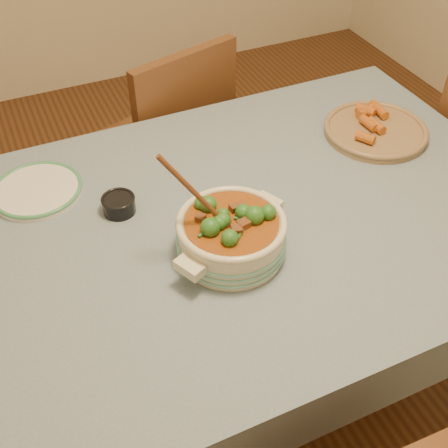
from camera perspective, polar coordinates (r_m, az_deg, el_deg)
name	(u,v)px	position (r m, az deg, el deg)	size (l,w,h in m)	color
floor	(229,376)	(2.05, 0.52, -15.17)	(4.50, 4.50, 0.00)	#422412
dining_table	(231,243)	(1.53, 0.67, -1.94)	(1.68, 1.08, 0.76)	brown
stew_casserole	(231,233)	(1.33, 0.73, -0.91)	(0.34, 0.34, 0.31)	beige
white_plate	(37,190)	(1.62, -18.46, 3.29)	(0.27, 0.27, 0.02)	silver
condiment_bowl	(119,204)	(1.50, -10.66, 2.05)	(0.11, 0.11, 0.05)	black
fried_plate	(376,129)	(1.82, 15.17, 9.29)	(0.34, 0.34, 0.05)	#8D6A4E
chair_far	(172,139)	(2.19, -5.33, 8.60)	(0.52, 0.52, 0.91)	brown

